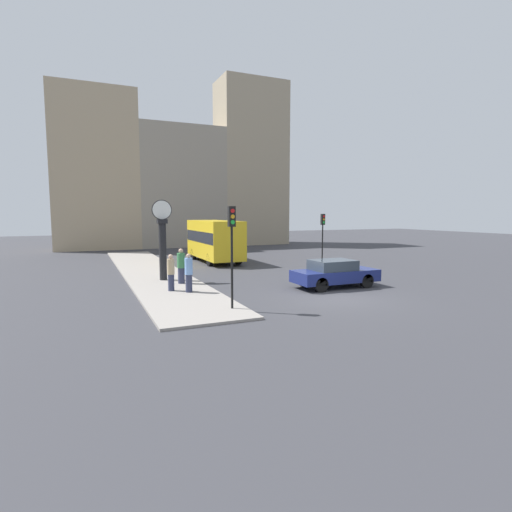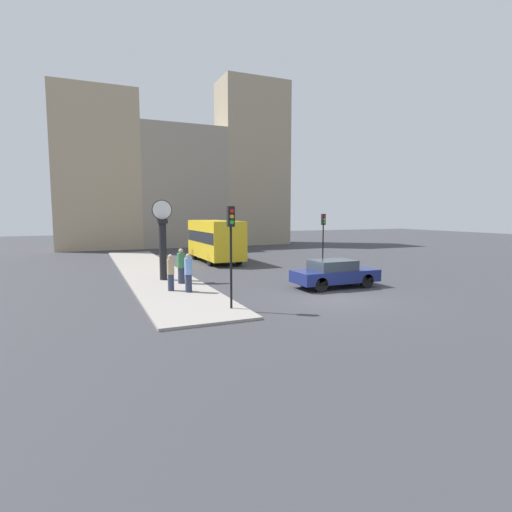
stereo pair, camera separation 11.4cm
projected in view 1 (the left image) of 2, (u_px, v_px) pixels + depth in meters
ground_plane at (336, 298)px, 17.50m from camera, size 120.00×120.00×0.00m
sidewalk_corner at (151, 271)px, 25.10m from camera, size 3.61×26.17×0.10m
building_row at (182, 173)px, 44.47m from camera, size 25.42×5.00×18.97m
sedan_car at (335, 273)px, 19.94m from camera, size 4.31×1.76×1.39m
bus_distant at (214, 239)px, 30.29m from camera, size 2.43×7.14×3.14m
traffic_light_near at (232, 236)px, 14.89m from camera, size 0.26×0.24×3.86m
traffic_light_far at (323, 229)px, 27.74m from camera, size 0.26×0.24×3.66m
street_clock at (163, 242)px, 21.46m from camera, size 1.07×0.51×4.31m
pedestrian_tan_coat at (171, 272)px, 18.53m from camera, size 0.33×0.33×1.71m
pedestrian_green_hoodie at (181, 266)px, 20.50m from camera, size 0.40×0.40×1.80m
pedestrian_blue_stripe at (189, 273)px, 18.21m from camera, size 0.36×0.36×1.78m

